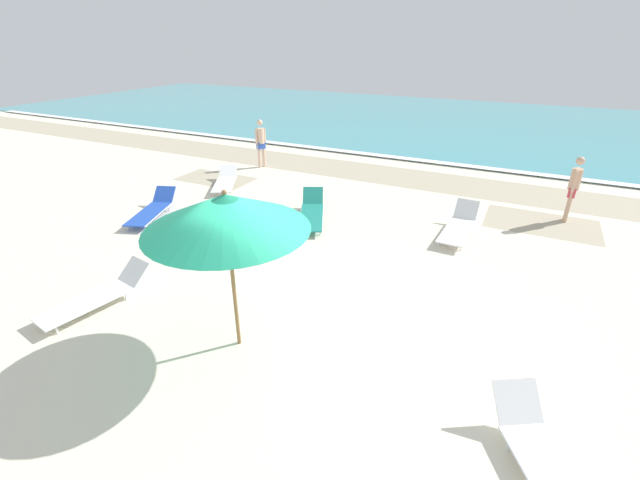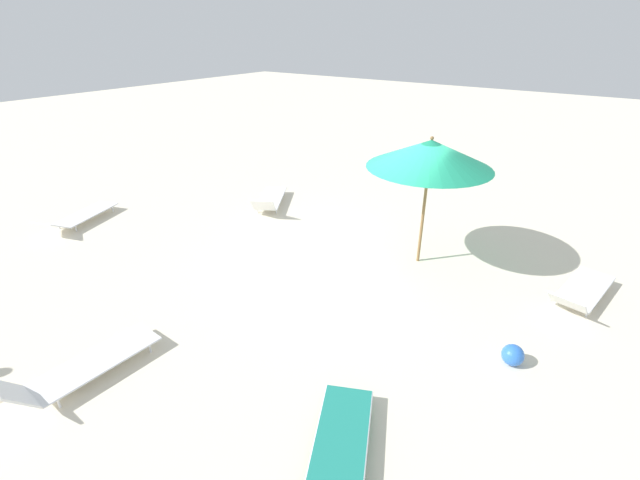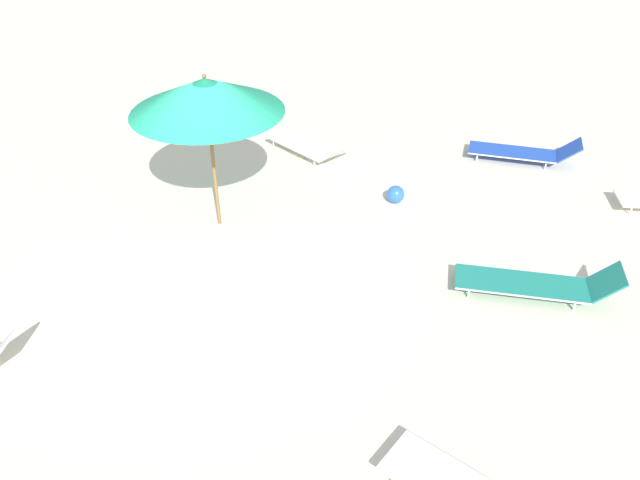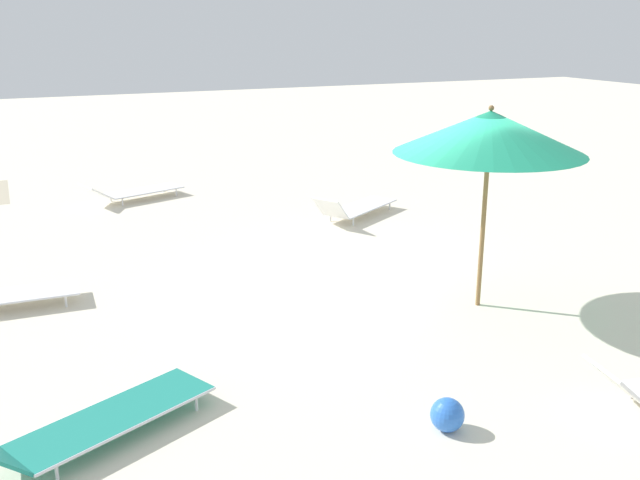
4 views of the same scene
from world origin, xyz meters
TOP-DOWN VIEW (x-y plane):
  - ground_plane at (0.00, 0.01)m, footprint 60.00×60.00m
  - beach_umbrella at (-0.84, -0.66)m, footprint 2.41×2.41m
  - sun_lounger_under_umbrella at (3.74, -1.12)m, footprint 1.62×2.14m
  - sun_lounger_near_water_left at (6.89, 2.51)m, footprint 1.25×2.20m
  - sun_lounger_mid_beach_pair_a at (-2.14, 4.45)m, footprint 1.51×2.33m
  - beach_ball at (-3.25, 1.43)m, footprint 0.32×0.32m

SIDE VIEW (x-z plane):
  - ground_plane at x=0.00m, z-range -0.16..0.00m
  - beach_ball at x=-3.25m, z-range 0.00..0.32m
  - sun_lounger_near_water_left at x=6.89m, z-range -0.03..0.44m
  - sun_lounger_mid_beach_pair_a at x=-2.14m, z-range -0.07..0.50m
  - sun_lounger_under_umbrella at x=3.74m, z-range -0.08..0.51m
  - beach_umbrella at x=-0.84m, z-range 0.98..3.63m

